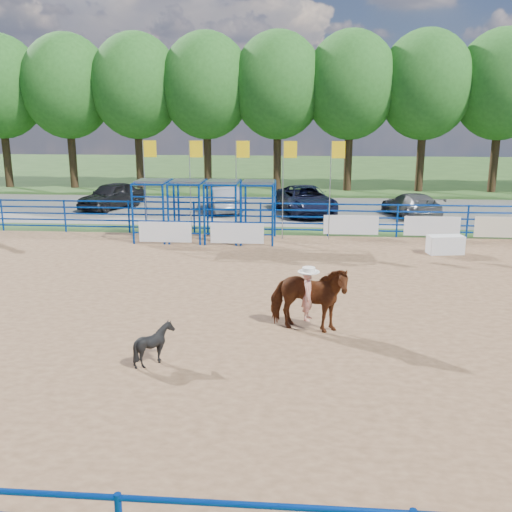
# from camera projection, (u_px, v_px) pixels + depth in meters

# --- Properties ---
(ground) EXTENTS (120.00, 120.00, 0.00)m
(ground) POSITION_uv_depth(u_px,v_px,m) (234.00, 309.00, 15.91)
(ground) COLOR #325321
(ground) RESTS_ON ground
(arena_dirt) EXTENTS (30.00, 20.00, 0.02)m
(arena_dirt) POSITION_uv_depth(u_px,v_px,m) (234.00, 309.00, 15.90)
(arena_dirt) COLOR #916B48
(arena_dirt) RESTS_ON ground
(gravel_strip) EXTENTS (40.00, 10.00, 0.01)m
(gravel_strip) POSITION_uv_depth(u_px,v_px,m) (270.00, 210.00, 32.34)
(gravel_strip) COLOR gray
(gravel_strip) RESTS_ON ground
(announcer_table) EXTENTS (1.42, 0.83, 0.71)m
(announcer_table) POSITION_uv_depth(u_px,v_px,m) (445.00, 245.00, 22.08)
(announcer_table) COLOR silver
(announcer_table) RESTS_ON arena_dirt
(horse_and_rider) EXTENTS (2.19, 1.35, 2.27)m
(horse_and_rider) POSITION_uv_depth(u_px,v_px,m) (308.00, 296.00, 14.07)
(horse_and_rider) COLOR #5C2A12
(horse_and_rider) RESTS_ON arena_dirt
(calf) EXTENTS (0.87, 0.79, 0.90)m
(calf) POSITION_uv_depth(u_px,v_px,m) (154.00, 344.00, 12.33)
(calf) COLOR black
(calf) RESTS_ON arena_dirt
(car_a) EXTENTS (3.28, 4.72, 1.49)m
(car_a) POSITION_uv_depth(u_px,v_px,m) (111.00, 195.00, 32.63)
(car_a) COLOR black
(car_a) RESTS_ON gravel_strip
(car_b) EXTENTS (2.67, 4.56, 1.42)m
(car_b) POSITION_uv_depth(u_px,v_px,m) (224.00, 199.00, 31.63)
(car_b) COLOR gray
(car_b) RESTS_ON gravel_strip
(car_c) EXTENTS (3.77, 5.85, 1.50)m
(car_c) POSITION_uv_depth(u_px,v_px,m) (306.00, 200.00, 30.86)
(car_c) COLOR black
(car_c) RESTS_ON gravel_strip
(car_d) EXTENTS (2.99, 4.69, 1.27)m
(car_d) POSITION_uv_depth(u_px,v_px,m) (411.00, 205.00, 30.01)
(car_d) COLOR #4F4F51
(car_d) RESTS_ON gravel_strip
(perimeter_fence) EXTENTS (30.10, 20.10, 1.50)m
(perimeter_fence) POSITION_uv_depth(u_px,v_px,m) (234.00, 284.00, 15.72)
(perimeter_fence) COLOR #073398
(perimeter_fence) RESTS_ON ground
(chute_assembly) EXTENTS (19.32, 2.41, 4.20)m
(chute_assembly) POSITION_uv_depth(u_px,v_px,m) (214.00, 211.00, 24.30)
(chute_assembly) COLOR #073398
(chute_assembly) RESTS_ON ground
(treeline) EXTENTS (56.40, 6.40, 11.24)m
(treeline) POSITION_uv_depth(u_px,v_px,m) (278.00, 80.00, 39.21)
(treeline) COLOR #3F2B19
(treeline) RESTS_ON ground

